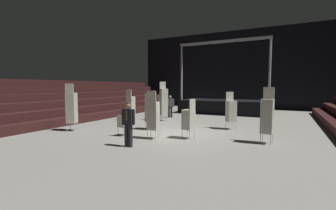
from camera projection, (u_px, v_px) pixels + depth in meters
ground_plane at (177, 135)px, 10.98m from camera, size 22.00×30.00×0.10m
arena_end_wall at (238, 70)px, 23.94m from camera, size 22.00×0.30×8.00m
bleacher_bank_left at (68, 100)px, 15.75m from camera, size 4.50×24.00×2.70m
stage_riser at (226, 106)px, 19.50m from camera, size 7.36×3.51×5.80m
man_with_tie at (128, 122)px, 8.52m from camera, size 0.57×0.26×1.68m
chair_stack_front_left at (231, 111)px, 12.08m from camera, size 0.62×0.62×1.96m
chair_stack_front_right at (267, 116)px, 9.02m from camera, size 0.48×0.48×2.22m
chair_stack_mid_left at (150, 112)px, 12.02m from camera, size 0.59×0.59×1.88m
chair_stack_mid_right at (162, 102)px, 17.85m from camera, size 0.53×0.53×2.05m
chair_stack_mid_centre at (131, 105)px, 15.24m from camera, size 0.44×0.44×2.05m
chair_stack_rear_left at (164, 101)px, 15.12m from camera, size 0.62×0.62×2.56m
chair_stack_rear_right at (153, 115)px, 9.83m from camera, size 0.51×0.51×2.05m
chair_stack_rear_centre at (72, 107)px, 11.61m from camera, size 0.59×0.59×2.39m
chair_stack_aisle_left at (189, 119)px, 9.90m from camera, size 0.52×0.52×1.71m
crew_worker_near_stage at (170, 105)px, 16.72m from camera, size 0.55×0.39×1.64m
loose_chair_near_man at (123, 124)px, 10.48m from camera, size 0.49×0.49×0.95m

